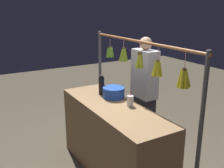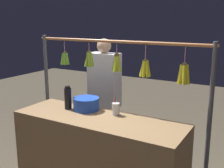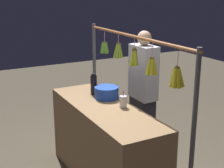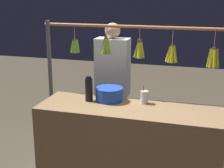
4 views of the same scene
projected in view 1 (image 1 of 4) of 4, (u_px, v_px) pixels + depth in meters
The scene contains 6 objects.
market_counter at pixel (113, 140), 3.24m from camera, with size 1.76×0.57×0.91m, color olive.
display_rack at pixel (141, 79), 3.16m from camera, with size 2.05×0.13×1.68m.
water_bottle at pixel (101, 85), 3.47m from camera, with size 0.08×0.08×0.26m.
blue_bucket at pixel (114, 92), 3.36m from camera, with size 0.28×0.28×0.13m, color blue.
drink_cup at pixel (130, 101), 3.08m from camera, with size 0.08×0.08×0.18m.
vendor_person at pixel (144, 95), 3.81m from camera, with size 0.39×0.21×1.63m.
Camera 1 is at (-2.50, 1.48, 2.03)m, focal length 42.48 mm.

